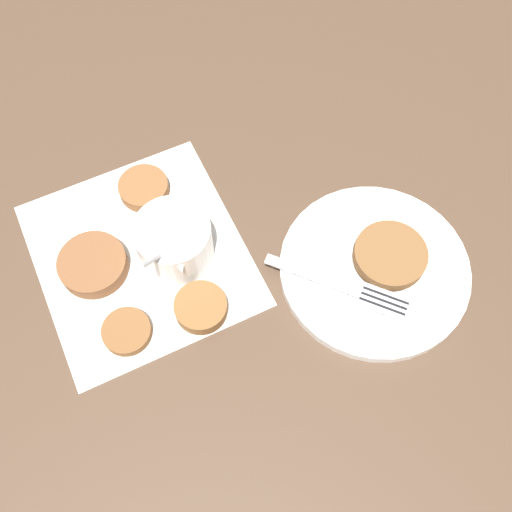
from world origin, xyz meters
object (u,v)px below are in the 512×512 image
(serving_plate, at_px, (375,268))
(fritter_on_plate, at_px, (390,255))
(fork, at_px, (354,291))
(sauce_bowl, at_px, (174,242))

(serving_plate, height_order, fritter_on_plate, fritter_on_plate)
(fritter_on_plate, relative_size, fork, 0.57)
(fritter_on_plate, bearing_deg, sauce_bowl, -109.89)
(fork, bearing_deg, fritter_on_plate, 117.59)
(serving_plate, relative_size, fork, 1.50)
(sauce_bowl, height_order, fritter_on_plate, sauce_bowl)
(sauce_bowl, height_order, fork, sauce_bowl)
(fritter_on_plate, bearing_deg, fork, -62.41)
(sauce_bowl, relative_size, serving_plate, 0.47)
(sauce_bowl, xyz_separation_m, fork, (0.12, 0.18, -0.01))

